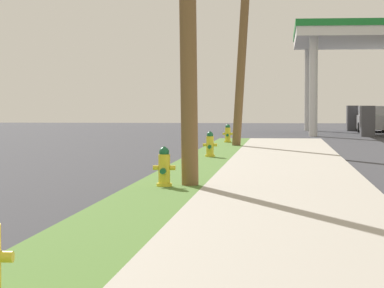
{
  "coord_description": "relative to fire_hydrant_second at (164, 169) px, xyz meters",
  "views": [
    {
      "loc": [
        2.89,
        -0.98,
        1.64
      ],
      "look_at": [
        1.05,
        17.06,
        0.85
      ],
      "focal_mm": 83.98,
      "sensor_mm": 36.0,
      "label": 1
    }
  ],
  "objects": [
    {
      "name": "fire_hydrant_second",
      "position": [
        0.0,
        0.0,
        0.0
      ],
      "size": [
        0.42,
        0.38,
        0.74
      ],
      "color": "yellow",
      "rests_on": "grass_verge"
    },
    {
      "name": "fire_hydrant_third",
      "position": [
        0.07,
        9.64,
        0.0
      ],
      "size": [
        0.42,
        0.37,
        0.74
      ],
      "color": "yellow",
      "rests_on": "grass_verge"
    },
    {
      "name": "fire_hydrant_fourth",
      "position": [
        -0.03,
        19.77,
        0.0
      ],
      "size": [
        0.42,
        0.38,
        0.74
      ],
      "color": "yellow",
      "rests_on": "grass_verge"
    },
    {
      "name": "utility_pole_background",
      "position": [
        0.75,
        16.83,
        4.51
      ],
      "size": [
        1.42,
        1.06,
        9.5
      ],
      "color": "brown",
      "rests_on": "grass_verge"
    },
    {
      "name": "car_silver_by_near_pump",
      "position": [
        7.62,
        39.11,
        0.28
      ],
      "size": [
        2.01,
        4.53,
        1.57
      ],
      "color": "#BCBCC1",
      "rests_on": "ground"
    }
  ]
}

